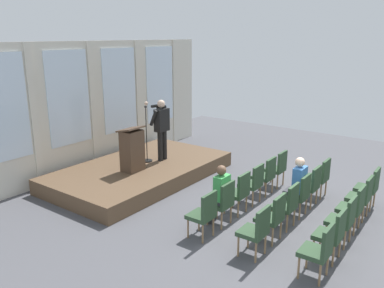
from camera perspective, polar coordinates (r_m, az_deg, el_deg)
The scene contains 26 objects.
ground_plane at distance 8.54m, azimuth 15.27°, elevation -11.08°, with size 15.95×15.95×0.00m, color #4C4C51.
rear_partition at distance 11.49m, azimuth -13.70°, elevation 5.59°, with size 9.12×0.14×3.60m.
stage_platform at distance 10.68m, azimuth -7.46°, elevation -3.99°, with size 4.85×2.77×0.40m, color brown.
speaker at distance 10.73m, azimuth -4.48°, elevation 2.71°, with size 0.50×0.69×1.68m.
mic_stand at distance 10.78m, azimuth -6.57°, elevation -0.80°, with size 0.28×0.28×1.55m.
lectern at distance 10.04m, azimuth -8.70°, elevation -0.82°, with size 0.60×0.48×1.16m.
chair_r0_c0 at distance 7.49m, azimuth 1.79°, elevation -9.90°, with size 0.46×0.44×0.94m.
chair_r0_c1 at distance 7.99m, azimuth 4.49°, elevation -8.23°, with size 0.46×0.44×0.94m.
audience_r0_c1 at distance 7.96m, azimuth 4.01°, elevation -6.93°, with size 0.36×0.39×1.28m.
chair_r0_c2 at distance 8.52m, azimuth 6.85°, elevation -6.75°, with size 0.46×0.44×0.94m.
chair_r0_c3 at distance 9.06m, azimuth 8.92°, elevation -5.43°, with size 0.46×0.44×0.94m.
chair_r0_c4 at distance 9.62m, azimuth 10.75°, elevation -4.26°, with size 0.46×0.44×0.94m.
chair_r0_c5 at distance 10.18m, azimuth 12.36°, elevation -3.22°, with size 0.46×0.44×0.94m.
chair_r1_c0 at distance 6.99m, azimuth 9.38°, elevation -12.06°, with size 0.46×0.44×0.94m.
chair_r1_c1 at distance 7.53m, azimuth 11.71°, elevation -10.08°, with size 0.46×0.44×0.94m.
chair_r1_c2 at distance 8.09m, azimuth 13.69°, elevation -8.36°, with size 0.46×0.44×0.94m.
chair_r1_c3 at distance 8.66m, azimuth 15.41°, elevation -6.85°, with size 0.46×0.44×0.94m.
audience_r1_c3 at distance 8.61m, azimuth 14.99°, elevation -5.55°, with size 0.36×0.39×1.31m.
chair_r1_c4 at distance 9.24m, azimuth 16.90°, elevation -5.52°, with size 0.46×0.44×0.94m.
chair_r1_c5 at distance 9.83m, azimuth 18.21°, elevation -4.35°, with size 0.46×0.44×0.94m.
chair_r2_c0 at distance 6.65m, azimuth 18.09°, elevation -14.25°, with size 0.46×0.44×0.94m.
chair_r2_c1 at distance 7.21m, azimuth 19.80°, elevation -11.95°, with size 0.46×0.44×0.94m.
chair_r2_c2 at distance 7.79m, azimuth 21.24°, elevation -9.98°, with size 0.46×0.44×0.94m.
chair_r2_c3 at distance 8.38m, azimuth 22.47°, elevation -8.28°, with size 0.46×0.44×0.94m.
chair_r2_c4 at distance 8.98m, azimuth 23.52°, elevation -6.80°, with size 0.46×0.44×0.94m.
chair_r2_c5 at distance 9.58m, azimuth 24.44°, elevation -5.51°, with size 0.46×0.44×0.94m.
Camera 1 is at (-7.23, -2.56, 3.76)m, focal length 36.68 mm.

